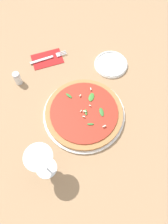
{
  "coord_description": "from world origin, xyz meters",
  "views": [
    {
      "loc": [
        0.03,
        -0.43,
        0.86
      ],
      "look_at": [
        0.03,
        -0.03,
        0.03
      ],
      "focal_mm": 35.0,
      "sensor_mm": 36.0,
      "label": 1
    }
  ],
  "objects": [
    {
      "name": "ground_plane",
      "position": [
        0.0,
        0.0,
        0.0
      ],
      "size": [
        6.0,
        6.0,
        0.0
      ],
      "primitive_type": "plane",
      "color": "#9E7A56"
    },
    {
      "name": "side_plate_white",
      "position": [
        0.17,
        0.23,
        0.01
      ],
      "size": [
        0.16,
        0.16,
        0.02
      ],
      "color": "white",
      "rests_on": "ground_plane"
    },
    {
      "name": "shaker_pepper",
      "position": [
        -0.27,
        0.14,
        0.03
      ],
      "size": [
        0.03,
        0.03,
        0.07
      ],
      "color": "silver",
      "rests_on": "ground_plane"
    },
    {
      "name": "pizza_arugula_main",
      "position": [
        0.03,
        -0.03,
        0.02
      ],
      "size": [
        0.35,
        0.35,
        0.05
      ],
      "color": "white",
      "rests_on": "ground_plane"
    },
    {
      "name": "wine_glass",
      "position": [
        -0.12,
        -0.26,
        0.13
      ],
      "size": [
        0.1,
        0.1,
        0.18
      ],
      "color": "white",
      "rests_on": "ground_plane"
    },
    {
      "name": "napkin",
      "position": [
        -0.15,
        0.28,
        0.0
      ],
      "size": [
        0.17,
        0.14,
        0.01
      ],
      "rotation": [
        0.0,
        0.0,
        0.31
      ],
      "color": "#B21E1E",
      "rests_on": "ground_plane"
    },
    {
      "name": "fork",
      "position": [
        -0.14,
        0.28,
        0.01
      ],
      "size": [
        0.18,
        0.08,
        0.0
      ],
      "rotation": [
        0.0,
        0.0,
        0.37
      ],
      "color": "silver",
      "rests_on": "ground_plane"
    }
  ]
}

